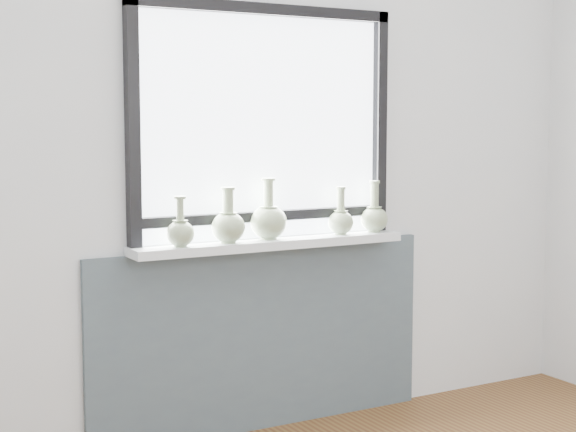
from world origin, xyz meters
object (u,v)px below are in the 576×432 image
vase_b (228,225)px  vase_c (269,220)px  windowsill (271,244)px  vase_d (341,220)px  vase_e (374,217)px  vase_a (180,231)px

vase_b → vase_c: bearing=6.5°
windowsill → vase_d: size_ratio=5.86×
vase_b → vase_c: 0.21m
vase_d → vase_e: bearing=0.3°
windowsill → vase_c: vase_c is taller
vase_a → vase_c: size_ratio=0.78×
vase_a → vase_e: vase_e is taller
vase_c → vase_e: (0.57, -0.01, -0.01)m
vase_a → windowsill: bearing=3.8°
vase_c → vase_b: bearing=-173.5°
vase_b → vase_e: (0.78, 0.01, -0.01)m
vase_a → vase_e: (1.01, 0.02, 0.01)m
vase_b → vase_e: size_ratio=0.99×
vase_d → vase_c: bearing=178.0°
vase_a → vase_b: size_ratio=0.88×
vase_c → vase_d: 0.38m
vase_a → vase_d: 0.82m
vase_e → windowsill: bearing=179.0°
windowsill → vase_b: 0.24m
vase_c → vase_a: bearing=-175.7°
vase_b → vase_d: (0.59, 0.01, -0.01)m
windowsill → vase_d: bearing=-1.6°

